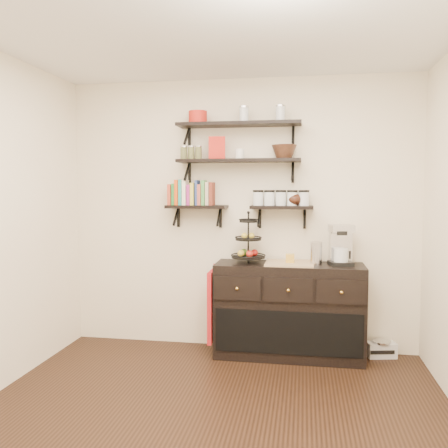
% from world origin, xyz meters
% --- Properties ---
extents(floor, '(3.50, 3.50, 0.00)m').
position_xyz_m(floor, '(0.00, 0.00, 0.00)').
color(floor, black).
rests_on(floor, ground).
extents(ceiling, '(3.50, 3.50, 0.02)m').
position_xyz_m(ceiling, '(0.00, 0.00, 2.70)').
color(ceiling, white).
rests_on(ceiling, back_wall).
extents(back_wall, '(3.50, 0.02, 2.70)m').
position_xyz_m(back_wall, '(0.00, 1.75, 1.35)').
color(back_wall, white).
rests_on(back_wall, ground).
extents(shelf_top, '(1.20, 0.27, 0.23)m').
position_xyz_m(shelf_top, '(0.00, 1.62, 2.23)').
color(shelf_top, black).
rests_on(shelf_top, back_wall).
extents(shelf_mid, '(1.20, 0.27, 0.23)m').
position_xyz_m(shelf_mid, '(0.00, 1.62, 1.88)').
color(shelf_mid, black).
rests_on(shelf_mid, back_wall).
extents(shelf_low_left, '(0.60, 0.25, 0.23)m').
position_xyz_m(shelf_low_left, '(-0.42, 1.63, 1.43)').
color(shelf_low_left, black).
rests_on(shelf_low_left, back_wall).
extents(shelf_low_right, '(0.60, 0.25, 0.23)m').
position_xyz_m(shelf_low_right, '(0.42, 1.63, 1.43)').
color(shelf_low_right, black).
rests_on(shelf_low_right, back_wall).
extents(cookbooks, '(0.43, 0.15, 0.26)m').
position_xyz_m(cookbooks, '(-0.47, 1.63, 1.57)').
color(cookbooks, '#B64229').
rests_on(cookbooks, shelf_low_left).
extents(glass_canisters, '(0.54, 0.10, 0.13)m').
position_xyz_m(glass_canisters, '(0.41, 1.63, 1.51)').
color(glass_canisters, silver).
rests_on(glass_canisters, shelf_low_right).
extents(sideboard, '(1.40, 0.50, 0.92)m').
position_xyz_m(sideboard, '(0.50, 1.51, 0.45)').
color(sideboard, black).
rests_on(sideboard, floor).
extents(fruit_stand, '(0.32, 0.32, 0.48)m').
position_xyz_m(fruit_stand, '(0.11, 1.52, 1.06)').
color(fruit_stand, black).
rests_on(fruit_stand, sideboard).
extents(candle, '(0.08, 0.08, 0.08)m').
position_xyz_m(candle, '(0.51, 1.51, 0.96)').
color(candle, '#BB8C2B').
rests_on(candle, sideboard).
extents(coffee_maker, '(0.24, 0.24, 0.38)m').
position_xyz_m(coffee_maker, '(0.98, 1.54, 1.08)').
color(coffee_maker, black).
rests_on(coffee_maker, sideboard).
extents(thermal_carafe, '(0.11, 0.11, 0.22)m').
position_xyz_m(thermal_carafe, '(0.75, 1.49, 1.01)').
color(thermal_carafe, silver).
rests_on(thermal_carafe, sideboard).
extents(apron, '(0.04, 0.29, 0.69)m').
position_xyz_m(apron, '(-0.23, 1.41, 0.49)').
color(apron, maroon).
rests_on(apron, sideboard).
extents(radio, '(0.29, 0.21, 0.16)m').
position_xyz_m(radio, '(1.38, 1.64, 0.08)').
color(radio, silver).
rests_on(radio, floor).
extents(recipe_box, '(0.17, 0.08, 0.22)m').
position_xyz_m(recipe_box, '(-0.22, 1.61, 2.01)').
color(recipe_box, red).
rests_on(recipe_box, shelf_mid).
extents(walnut_bowl, '(0.24, 0.24, 0.13)m').
position_xyz_m(walnut_bowl, '(0.44, 1.61, 1.96)').
color(walnut_bowl, black).
rests_on(walnut_bowl, shelf_mid).
extents(ramekins, '(0.09, 0.09, 0.10)m').
position_xyz_m(ramekins, '(0.01, 1.61, 1.95)').
color(ramekins, white).
rests_on(ramekins, shelf_mid).
extents(teapot, '(0.21, 0.18, 0.14)m').
position_xyz_m(teapot, '(0.54, 1.63, 1.52)').
color(teapot, '#32180F').
rests_on(teapot, shelf_low_right).
extents(red_pot, '(0.18, 0.18, 0.12)m').
position_xyz_m(red_pot, '(-0.40, 1.61, 2.31)').
color(red_pot, red).
rests_on(red_pot, shelf_top).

